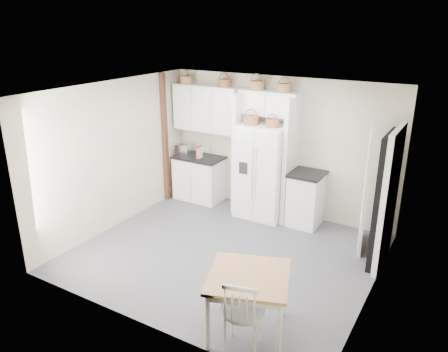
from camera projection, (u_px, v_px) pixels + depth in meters
The scene contains 28 objects.
floor at pixel (225, 253), 7.02m from camera, with size 4.50×4.50×0.00m, color #444349.
ceiling at pixel (226, 91), 6.15m from camera, with size 4.50×4.50×0.00m, color white.
wall_back at pixel (279, 146), 8.21m from camera, with size 4.50×4.50×0.00m, color #B1AA9E.
wall_left at pixel (115, 155), 7.66m from camera, with size 4.00×4.00×0.00m, color #B1AA9E.
wall_right at pixel (379, 209), 5.51m from camera, with size 4.00×4.00×0.00m, color #B1AA9E.
refrigerator at pixel (263, 171), 8.12m from camera, with size 0.91×0.74×1.77m, color white.
base_cab_left at pixel (200, 179), 9.03m from camera, with size 0.96×0.60×0.88m, color white.
base_cab_right at pixel (306, 199), 7.91m from camera, with size 0.54×0.65×0.95m, color white.
dining_table at pixel (248, 303), 5.16m from camera, with size 0.92×0.92×0.77m, color olive.
windsor_chair at pixel (244, 312), 4.84m from camera, with size 0.48×0.44×0.98m, color white.
counter_left at pixel (199, 157), 8.87m from camera, with size 1.00×0.64×0.04m, color black.
counter_right at pixel (308, 174), 7.74m from camera, with size 0.58×0.69×0.04m, color black.
toaster at pixel (183, 149), 8.99m from camera, with size 0.29×0.17×0.20m, color silver.
cookbook_red at pixel (199, 152), 8.73m from camera, with size 0.04×0.17×0.25m, color #B82A3A.
cookbook_cream at pixel (200, 153), 8.73m from camera, with size 0.03×0.15×0.22m, color beige.
basket_upper_a at pixel (187, 80), 8.63m from camera, with size 0.26×0.26×0.15m, color brown.
basket_upper_c at pixel (224, 83), 8.22m from camera, with size 0.25×0.25×0.15m, color brown.
basket_bridge_a at pixel (257, 85), 7.89m from camera, with size 0.28×0.28×0.16m, color brown.
basket_bridge_b at pixel (284, 88), 7.63m from camera, with size 0.25×0.25×0.14m, color brown.
basket_fridge_a at pixel (251, 120), 7.82m from camera, with size 0.28×0.28×0.15m, color brown.
basket_fridge_b at pixel (272, 124), 7.63m from camera, with size 0.24×0.24×0.13m, color brown.
upper_cabinet at pixel (207, 108), 8.58m from camera, with size 1.40×0.34×0.90m, color white.
bridge_cabinet at pixel (270, 103), 7.86m from camera, with size 1.12×0.34×0.45m, color white.
fridge_panel_left at pixel (241, 153), 8.33m from camera, with size 0.08×0.60×2.30m, color white.
fridge_panel_right at pixel (291, 161), 7.84m from camera, with size 0.08×0.60×2.30m, color white.
trim_post at pixel (165, 139), 8.73m from camera, with size 0.09×0.09×2.60m, color #412A1B.
doorway_void at pixel (385, 201), 6.45m from camera, with size 0.18×0.85×2.05m, color black.
door_slab at pixel (366, 189), 6.90m from camera, with size 0.80×0.04×2.05m, color white.
Camera 1 is at (3.13, -5.34, 3.55)m, focal length 35.00 mm.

